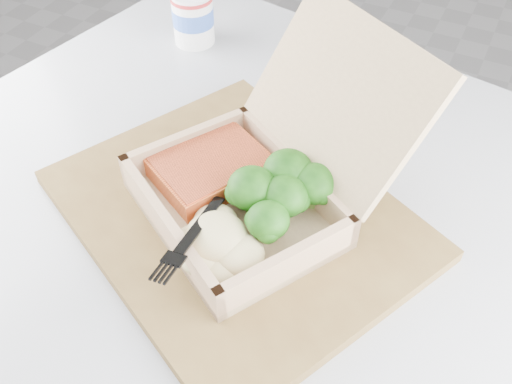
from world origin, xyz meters
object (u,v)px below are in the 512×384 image
at_px(takeout_container, 269,169).
at_px(paper_cup, 193,16).
at_px(cafe_table, 229,306).
at_px(serving_tray, 235,214).

xyz_separation_m(takeout_container, paper_cup, (-0.25, 0.27, -0.02)).
bearing_deg(takeout_container, cafe_table, -116.43).
xyz_separation_m(cafe_table, serving_tray, (0.02, -0.00, 0.20)).
bearing_deg(paper_cup, serving_tray, -52.61).
bearing_deg(takeout_container, serving_tray, -99.16).
height_order(serving_tray, paper_cup, paper_cup).
bearing_deg(takeout_container, paper_cup, 164.32).
height_order(serving_tray, takeout_container, takeout_container).
distance_m(takeout_container, paper_cup, 0.37).
distance_m(cafe_table, serving_tray, 0.20).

